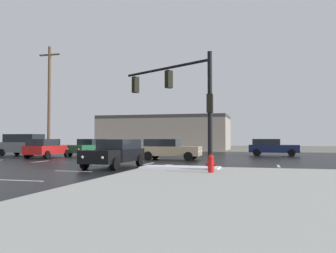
# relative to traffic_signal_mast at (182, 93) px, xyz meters

# --- Properties ---
(ground_plane) EXTENTS (120.00, 120.00, 0.00)m
(ground_plane) POSITION_rel_traffic_signal_mast_xyz_m (-5.10, 3.95, -4.03)
(ground_plane) COLOR slate
(road_asphalt) EXTENTS (44.00, 44.00, 0.02)m
(road_asphalt) POSITION_rel_traffic_signal_mast_xyz_m (-5.10, 3.95, -4.02)
(road_asphalt) COLOR black
(road_asphalt) RESTS_ON ground_plane
(snow_strip_curbside) EXTENTS (4.00, 1.60, 0.06)m
(snow_strip_curbside) POSITION_rel_traffic_signal_mast_xyz_m (-0.10, -0.05, -3.86)
(snow_strip_curbside) COLOR white
(snow_strip_curbside) RESTS_ON sidewalk_corner
(lane_markings) EXTENTS (36.15, 36.15, 0.01)m
(lane_markings) POSITION_rel_traffic_signal_mast_xyz_m (-3.89, 2.58, -4.01)
(lane_markings) COLOR silver
(lane_markings) RESTS_ON road_asphalt
(traffic_signal_mast) EXTENTS (5.56, 3.37, 5.73)m
(traffic_signal_mast) POSITION_rel_traffic_signal_mast_xyz_m (0.00, 0.00, 0.00)
(traffic_signal_mast) COLOR black
(traffic_signal_mast) RESTS_ON sidewalk_corner
(fire_hydrant) EXTENTS (0.48, 0.26, 0.79)m
(fire_hydrant) POSITION_rel_traffic_signal_mast_xyz_m (1.77, -2.14, -3.49)
(fire_hydrant) COLOR red
(fire_hydrant) RESTS_ON sidewalk_corner
(strip_building_background) EXTENTS (19.24, 8.00, 5.05)m
(strip_building_background) POSITION_rel_traffic_signal_mast_xyz_m (-10.37, 33.95, -1.51)
(strip_building_background) COLOR gray
(strip_building_background) RESTS_ON ground_plane
(sedan_navy) EXTENTS (4.63, 2.26, 1.58)m
(sedan_navy) POSITION_rel_traffic_signal_mast_xyz_m (4.89, 16.71, -3.18)
(sedan_navy) COLOR #141E47
(sedan_navy) RESTS_ON road_asphalt
(sedan_black) EXTENTS (2.31, 4.64, 1.58)m
(sedan_black) POSITION_rel_traffic_signal_mast_xyz_m (-4.05, 0.71, -3.18)
(sedan_black) COLOR black
(sedan_black) RESTS_ON road_asphalt
(sedan_red) EXTENTS (2.10, 4.57, 1.58)m
(sedan_red) POSITION_rel_traffic_signal_mast_xyz_m (-13.54, 8.30, -3.18)
(sedan_red) COLOR #B21919
(sedan_red) RESTS_ON road_asphalt
(sedan_green) EXTENTS (2.41, 4.67, 1.58)m
(sedan_green) POSITION_rel_traffic_signal_mast_xyz_m (-11.82, 12.49, -3.18)
(sedan_green) COLOR #195933
(sedan_green) RESTS_ON road_asphalt
(suv_grey) EXTENTS (4.93, 2.40, 2.03)m
(suv_grey) POSITION_rel_traffic_signal_mast_xyz_m (-17.73, 10.89, -2.94)
(suv_grey) COLOR slate
(suv_grey) RESTS_ON road_asphalt
(sedan_tan) EXTENTS (4.54, 2.02, 1.58)m
(sedan_tan) POSITION_rel_traffic_signal_mast_xyz_m (-2.90, 8.17, -3.18)
(sedan_tan) COLOR tan
(sedan_tan) RESTS_ON road_asphalt
(utility_pole_far) EXTENTS (2.20, 0.28, 10.58)m
(utility_pole_far) POSITION_rel_traffic_signal_mast_xyz_m (-15.92, 12.17, 1.48)
(utility_pole_far) COLOR brown
(utility_pole_far) RESTS_ON ground_plane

